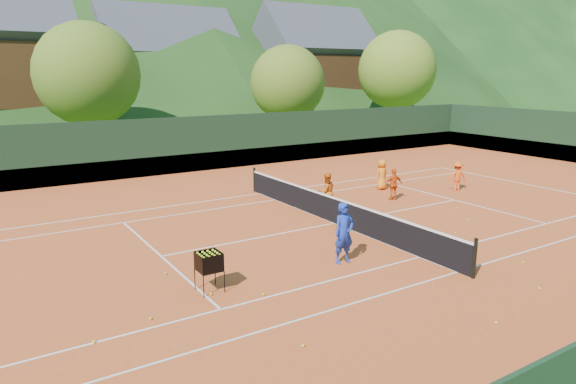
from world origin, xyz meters
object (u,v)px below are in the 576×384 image
student_b (394,184)px  coach (344,233)px  student_a (326,192)px  chalet_mid (167,76)px  student_c (382,175)px  tennis_net (335,210)px  student_d (457,176)px  ball_hopper (209,262)px  chalet_right (313,73)px

student_b → coach: bearing=49.8°
student_a → chalet_mid: 33.09m
student_c → tennis_net: 6.08m
coach → chalet_mid: 38.36m
student_d → student_a: bearing=15.4°
student_c → chalet_mid: (0.84, 30.79, 4.27)m
ball_hopper → chalet_right: bearing=51.6°
student_b → chalet_right: bearing=-105.4°
student_c → chalet_right: 30.96m
coach → chalet_right: size_ratio=0.15×
ball_hopper → tennis_net: bearing=26.1°
student_d → chalet_right: 31.55m
student_d → tennis_net: student_d is taller
student_b → tennis_net: 4.46m
student_b → chalet_right: 32.94m
coach → student_b: size_ratio=1.30×
ball_hopper → student_b: bearing=23.3°
coach → chalet_right: 40.20m
student_a → chalet_mid: chalet_mid is taller
tennis_net → chalet_right: (20.00, 30.00, 4.74)m
student_b → student_d: 3.72m
coach → chalet_mid: chalet_mid is taller
student_b → chalet_right: (15.78, 28.56, 4.57)m
chalet_mid → chalet_right: 14.56m
chalet_right → chalet_mid: bearing=164.1°
coach → student_a: bearing=61.0°
student_d → tennis_net: bearing=27.2°
student_b → student_d: (3.71, -0.23, 0.00)m
student_d → ball_hopper: 14.73m
student_a → tennis_net: student_a is taller
tennis_net → chalet_mid: size_ratio=0.95×
chalet_mid → chalet_right: bearing=-15.9°
student_a → student_c: 4.65m
ball_hopper → chalet_mid: size_ratio=0.08×
student_a → ball_hopper: student_a is taller
student_d → chalet_right: (12.07, 28.79, 4.56)m
coach → student_c: 9.78m
student_a → tennis_net: size_ratio=0.12×
chalet_right → ball_hopper: bearing=-128.4°
student_c → chalet_mid: size_ratio=0.11×
student_c → tennis_net: bearing=26.7°
student_d → chalet_right: size_ratio=0.11×
student_b → chalet_mid: 32.89m
ball_hopper → chalet_mid: chalet_mid is taller
tennis_net → student_b: bearing=18.9°
coach → student_b: coach is taller
tennis_net → chalet_right: size_ratio=1.01×
student_a → tennis_net: bearing=66.9°
coach → student_d: bearing=26.4°
student_a → chalet_right: 34.58m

